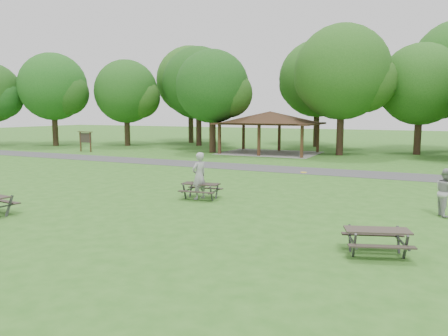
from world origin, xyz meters
TOP-DOWN VIEW (x-y plane):
  - ground at (0.00, 0.00)m, footprint 160.00×160.00m
  - asphalt_path at (0.00, 14.00)m, footprint 120.00×3.20m
  - pavilion at (-4.00, 24.00)m, footprint 8.60×7.01m
  - notice_board at (-20.00, 18.00)m, footprint 1.60×0.30m
  - tree_row_a at (-27.91, 22.03)m, footprint 7.56×7.20m
  - tree_row_b at (-20.92, 25.53)m, footprint 7.14×6.80m
  - tree_row_c at (-13.90, 29.03)m, footprint 8.19×7.80m
  - tree_row_d at (-8.92, 22.53)m, footprint 6.93×6.60m
  - tree_row_e at (2.10, 25.03)m, footprint 8.40×8.00m
  - tree_row_f at (8.09, 28.53)m, footprint 7.35×7.00m
  - tree_deep_a at (-16.90, 32.53)m, footprint 8.40×8.00m
  - tree_deep_b at (-1.90, 33.03)m, footprint 8.40×8.00m
  - picnic_table_middle at (0.24, 3.26)m, footprint 1.72×1.44m
  - picnic_table_far at (7.99, -1.29)m, footprint 1.99×1.79m
  - frisbee_in_flight at (4.64, 3.70)m, footprint 0.28×0.28m
  - frisbee_thrower at (0.21, 3.18)m, footprint 0.70×0.86m
  - frisbee_catcher at (9.71, 4.30)m, footprint 0.90×1.01m

SIDE VIEW (x-z plane):
  - ground at x=0.00m, z-range 0.00..0.00m
  - asphalt_path at x=0.00m, z-range 0.00..0.02m
  - picnic_table_middle at x=0.24m, z-range 0.17..0.86m
  - picnic_table_far at x=7.99m, z-range 0.17..0.89m
  - frisbee_catcher at x=9.71m, z-range 0.00..1.74m
  - frisbee_thrower at x=0.21m, z-range 0.00..2.03m
  - notice_board at x=-20.00m, z-range 0.37..2.25m
  - frisbee_in_flight at x=4.64m, z-range 1.36..1.38m
  - pavilion at x=-4.00m, z-range 1.18..4.94m
  - tree_row_b at x=-20.92m, z-range 1.03..10.30m
  - tree_row_d at x=-8.92m, z-range 1.13..10.41m
  - tree_row_f at x=8.09m, z-range 1.06..10.62m
  - tree_row_a at x=-27.91m, z-range 1.17..11.14m
  - tree_row_c at x=-13.90m, z-range 1.20..11.87m
  - tree_row_e at x=2.10m, z-range 1.27..12.29m
  - tree_deep_b at x=-1.90m, z-range 1.32..12.45m
  - tree_deep_a at x=-16.90m, z-range 1.44..12.82m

